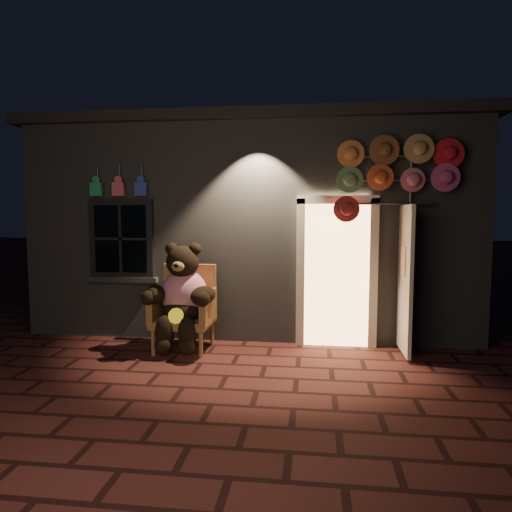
# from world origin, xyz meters

# --- Properties ---
(ground) EXTENTS (60.00, 60.00, 0.00)m
(ground) POSITION_xyz_m (0.00, 0.00, 0.00)
(ground) COLOR #51231F
(ground) RESTS_ON ground
(shop_building) EXTENTS (7.30, 5.95, 3.51)m
(shop_building) POSITION_xyz_m (0.00, 3.99, 1.74)
(shop_building) COLOR slate
(shop_building) RESTS_ON ground
(wicker_armchair) EXTENTS (0.84, 0.76, 1.19)m
(wicker_armchair) POSITION_xyz_m (-0.80, 1.05, 0.60)
(wicker_armchair) COLOR #B06F44
(wicker_armchair) RESTS_ON ground
(teddy_bear) EXTENTS (1.07, 0.84, 1.48)m
(teddy_bear) POSITION_xyz_m (-0.80, 0.89, 0.78)
(teddy_bear) COLOR #CB1545
(teddy_bear) RESTS_ON ground
(hat_rack) EXTENTS (1.68, 0.22, 2.96)m
(hat_rack) POSITION_xyz_m (2.09, 1.28, 2.48)
(hat_rack) COLOR #59595E
(hat_rack) RESTS_ON ground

